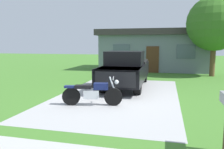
# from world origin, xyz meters

# --- Properties ---
(ground_plane) EXTENTS (80.00, 80.00, 0.00)m
(ground_plane) POSITION_xyz_m (0.00, 0.00, 0.00)
(ground_plane) COLOR #41762A
(driveway_pad) EXTENTS (5.13, 8.97, 0.01)m
(driveway_pad) POSITION_xyz_m (0.00, 0.00, 0.00)
(driveway_pad) COLOR #A4A4A4
(driveway_pad) RESTS_ON ground
(motorcycle) EXTENTS (2.19, 0.82, 1.09)m
(motorcycle) POSITION_xyz_m (-0.56, -1.91, 0.47)
(motorcycle) COLOR black
(motorcycle) RESTS_ON ground
(pickup_truck) EXTENTS (2.09, 5.66, 1.90)m
(pickup_truck) POSITION_xyz_m (-0.04, 2.16, 0.95)
(pickup_truck) COLOR black
(pickup_truck) RESTS_ON ground
(shade_tree) EXTENTS (3.83, 3.83, 5.61)m
(shade_tree) POSITION_xyz_m (5.19, 7.50, 3.68)
(shade_tree) COLOR brown
(shade_tree) RESTS_ON ground
(neighbor_house) EXTENTS (9.60, 5.60, 3.50)m
(neighbor_house) POSITION_xyz_m (0.93, 11.04, 1.79)
(neighbor_house) COLOR slate
(neighbor_house) RESTS_ON ground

